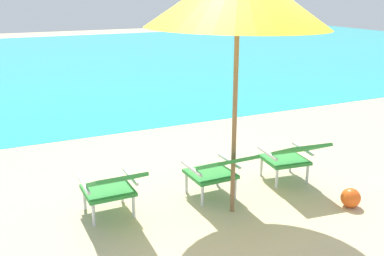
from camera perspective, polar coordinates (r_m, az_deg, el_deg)
ground_plane at (r=8.78m, az=-9.37°, el=1.04°), size 40.00×40.00×0.00m
ocean_band at (r=16.61m, az=-17.51°, el=8.03°), size 40.00×18.00×0.01m
lounge_chair_left at (r=4.88m, az=-10.09°, el=-7.20°), size 0.55×0.87×0.68m
lounge_chair_center at (r=5.24m, az=3.29°, el=-5.21°), size 0.56×0.88×0.68m
lounge_chair_right at (r=5.80m, az=12.52°, el=-3.36°), size 0.64×0.93×0.68m
beach_ball at (r=5.52m, az=19.38°, el=-8.30°), size 0.23×0.23×0.23m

